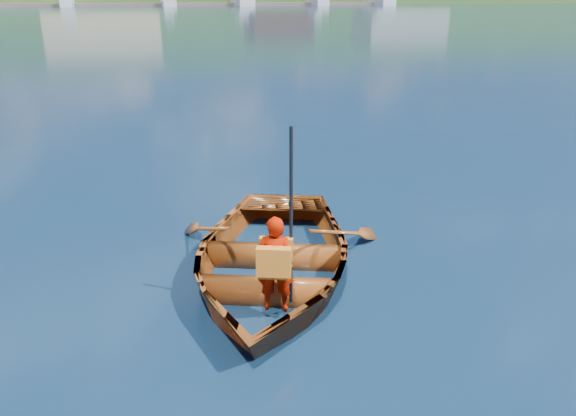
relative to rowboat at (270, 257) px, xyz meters
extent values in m
plane|color=#11243F|center=(-1.19, -0.15, -0.25)|extent=(600.00, 600.00, 0.00)
imported|color=brown|center=(0.00, 0.00, 0.00)|extent=(3.92, 4.58, 0.80)
imported|color=#A21300|center=(-0.17, -0.90, 0.36)|extent=(0.44, 0.36, 1.03)
cube|color=orange|center=(-0.21, -1.01, 0.45)|extent=(0.35, 0.21, 0.30)
cube|color=orange|center=(-0.13, -0.78, 0.45)|extent=(0.35, 0.19, 0.30)
cube|color=orange|center=(-0.17, -0.90, 0.27)|extent=(0.36, 0.31, 0.05)
cylinder|color=black|center=(0.02, -0.81, 0.79)|extent=(0.05, 0.05, 1.89)
cube|color=#2C5221|center=(-1.19, 189.85, 0.75)|extent=(400.00, 80.00, 2.00)
cube|color=brown|center=(-12.19, 147.85, 0.15)|extent=(160.00, 12.13, 0.80)
cube|color=silver|center=(-13.06, 142.85, 0.63)|extent=(2.66, 9.49, 2.21)
cube|color=silver|center=(10.22, 142.85, 0.39)|extent=(3.08, 11.01, 1.60)
cube|color=silver|center=(28.64, 142.85, 0.48)|extent=(3.79, 13.53, 1.82)
cube|color=silver|center=(48.57, 142.85, 0.62)|extent=(3.11, 11.11, 2.17)
cube|color=silver|center=(66.39, 142.85, 0.47)|extent=(3.69, 13.18, 1.79)
camera|label=1|loc=(-1.42, -5.78, 2.91)|focal=35.00mm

